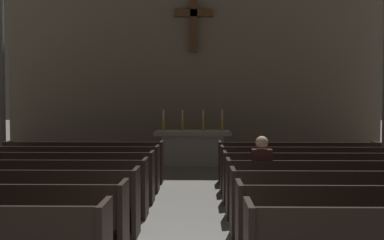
{
  "coord_description": "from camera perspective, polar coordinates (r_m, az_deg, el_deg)",
  "views": [
    {
      "loc": [
        0.22,
        -4.25,
        1.88
      ],
      "look_at": [
        0.0,
        7.87,
        1.37
      ],
      "focal_mm": 43.4,
      "sensor_mm": 36.0,
      "label": 1
    }
  ],
  "objects": [
    {
      "name": "candlestick_inner_right",
      "position": [
        13.42,
        1.38,
        -0.5
      ],
      "size": [
        0.16,
        0.16,
        0.6
      ],
      "color": "#B79338",
      "rests_on": "altar"
    },
    {
      "name": "pew_right_row_5",
      "position": [
        8.81,
        15.7,
        -6.84
      ],
      "size": [
        3.6,
        0.5,
        0.95
      ],
      "color": "black",
      "rests_on": "ground"
    },
    {
      "name": "candlestick_outer_left",
      "position": [
        13.46,
        -3.52,
        -0.5
      ],
      "size": [
        0.16,
        0.16,
        0.6
      ],
      "color": "#B79338",
      "rests_on": "altar"
    },
    {
      "name": "pew_right_row_4",
      "position": [
        7.82,
        17.66,
        -8.05
      ],
      "size": [
        3.6,
        0.5,
        0.95
      ],
      "color": "black",
      "rests_on": "ground"
    },
    {
      "name": "candlestick_outer_right",
      "position": [
        13.44,
        3.73,
        -0.5
      ],
      "size": [
        0.16,
        0.16,
        0.6
      ],
      "color": "#B79338",
      "rests_on": "altar"
    },
    {
      "name": "altar",
      "position": [
        13.47,
        0.1,
        -3.32
      ],
      "size": [
        2.2,
        0.9,
        1.01
      ],
      "color": "#A8A399",
      "rests_on": "ground"
    },
    {
      "name": "pew_left_row_4",
      "position": [
        7.95,
        -18.66,
        -7.88
      ],
      "size": [
        3.6,
        0.5,
        0.95
      ],
      "color": "black",
      "rests_on": "ground"
    },
    {
      "name": "lone_worshipper",
      "position": [
        7.56,
        8.48,
        -6.66
      ],
      "size": [
        0.32,
        0.43,
        1.32
      ],
      "color": "#26262B",
      "rests_on": "ground"
    },
    {
      "name": "pew_right_row_7",
      "position": [
        10.84,
        12.88,
        -5.09
      ],
      "size": [
        3.6,
        0.5,
        0.95
      ],
      "color": "black",
      "rests_on": "ground"
    },
    {
      "name": "candlestick_inner_left",
      "position": [
        13.43,
        -1.18,
        -0.5
      ],
      "size": [
        0.16,
        0.16,
        0.6
      ],
      "color": "#B79338",
      "rests_on": "altar"
    },
    {
      "name": "pew_left_row_3",
      "position": [
        6.99,
        -21.61,
        -9.34
      ],
      "size": [
        3.6,
        0.5,
        0.95
      ],
      "color": "black",
      "rests_on": "ground"
    },
    {
      "name": "pew_right_row_6",
      "position": [
        9.82,
        14.14,
        -5.88
      ],
      "size": [
        3.6,
        0.5,
        0.95
      ],
      "color": "black",
      "rests_on": "ground"
    },
    {
      "name": "pew_left_row_7",
      "position": [
        10.94,
        -13.07,
        -5.02
      ],
      "size": [
        3.6,
        0.5,
        0.95
      ],
      "color": "black",
      "rests_on": "ground"
    },
    {
      "name": "pew_left_row_5",
      "position": [
        8.93,
        -16.38,
        -6.72
      ],
      "size": [
        3.6,
        0.5,
        0.95
      ],
      "color": "black",
      "rests_on": "ground"
    },
    {
      "name": "pew_right_row_3",
      "position": [
        6.84,
        20.22,
        -9.59
      ],
      "size": [
        3.6,
        0.5,
        0.95
      ],
      "color": "black",
      "rests_on": "ground"
    },
    {
      "name": "apse_with_cross",
      "position": [
        15.66,
        0.23,
        10.33
      ],
      "size": [
        12.34,
        0.48,
        8.07
      ],
      "color": "gray",
      "rests_on": "ground"
    },
    {
      "name": "pew_left_row_6",
      "position": [
        9.93,
        -14.56,
        -5.79
      ],
      "size": [
        3.6,
        0.5,
        0.95
      ],
      "color": "black",
      "rests_on": "ground"
    }
  ]
}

